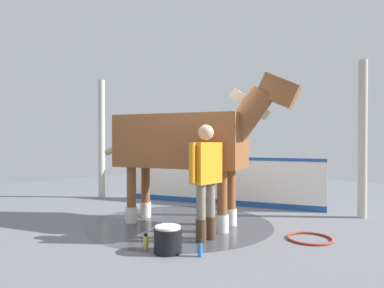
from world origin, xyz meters
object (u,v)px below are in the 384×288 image
(bottle_spray, at_px, (200,249))
(hose_coil, at_px, (310,238))
(horse, at_px, (187,142))
(handler, at_px, (206,174))
(wash_bucket, at_px, (168,240))
(bottle_shampoo, at_px, (146,242))

(bottle_spray, height_order, hose_coil, bottle_spray)
(horse, relative_size, hose_coil, 4.99)
(horse, relative_size, bottle_spray, 15.57)
(handler, bearing_deg, wash_bucket, 87.91)
(handler, relative_size, bottle_shampoo, 8.00)
(wash_bucket, bearing_deg, horse, 40.03)
(horse, xyz_separation_m, bottle_shampoo, (-1.26, -0.64, -1.30))
(wash_bucket, relative_size, bottle_spray, 1.73)
(wash_bucket, height_order, hose_coil, wash_bucket)
(wash_bucket, bearing_deg, hose_coil, -25.50)
(wash_bucket, xyz_separation_m, hose_coil, (1.88, -0.90, -0.15))
(handler, bearing_deg, horse, -30.88)
(horse, bearing_deg, bottle_spray, -60.95)
(horse, height_order, handler, horse)
(bottle_shampoo, bearing_deg, handler, -16.68)
(hose_coil, bearing_deg, bottle_shampoo, 148.98)
(bottle_spray, bearing_deg, bottle_shampoo, 115.78)
(handler, xyz_separation_m, hose_coil, (1.15, -0.95, -0.93))
(wash_bucket, bearing_deg, bottle_shampoo, 112.29)
(bottle_shampoo, bearing_deg, hose_coil, -31.02)
(wash_bucket, relative_size, bottle_shampoo, 1.73)
(horse, xyz_separation_m, handler, (-0.41, -0.90, -0.44))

